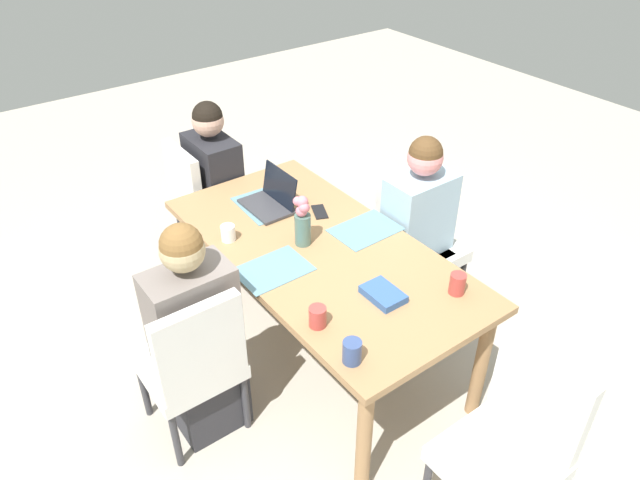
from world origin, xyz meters
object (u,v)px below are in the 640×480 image
Objects in this scene: person_near_left_far at (197,342)px; phone_black at (320,212)px; coffee_mug_near_right at (457,284)px; person_far_left_mid at (416,239)px; chair_near_left_far at (193,361)px; flower_vase at (302,220)px; coffee_mug_centre_right at (318,317)px; laptop_head_left_left_near at (271,200)px; dining_table at (320,260)px; chair_head_right_right_near at (513,440)px; coffee_mug_near_left at (352,352)px; person_head_left_left_near at (217,196)px; chair_head_left_left_near at (203,200)px; chair_far_left_mid at (414,234)px; book_red_cover at (383,294)px; coffee_mug_centre_left at (228,233)px.

phone_black is at bearing 108.13° from person_near_left_far.
coffee_mug_near_right is at bearing -150.38° from phone_black.
person_far_left_mid reaches higher than chair_near_left_far.
flower_vase is 0.65m from coffee_mug_centre_right.
flower_vase is 0.90× the size of laptop_head_left_left_near.
dining_table is 5.78× the size of laptop_head_left_left_near.
coffee_mug_near_left is (-0.56, -0.41, 0.30)m from chair_head_right_right_near.
person_head_left_left_near is 3.73× the size of laptop_head_left_left_near.
chair_head_left_left_near is 3.13× the size of flower_vase.
coffee_mug_centre_right is (-0.26, 0.01, -0.00)m from coffee_mug_near_left.
flower_vase is 2.72× the size of coffee_mug_near_left.
person_head_left_left_near reaches higher than dining_table.
person_near_left_far is 0.65m from coffee_mug_centre_right.
laptop_head_left_left_near reaches higher than chair_head_right_right_near.
person_far_left_mid reaches higher than coffee_mug_near_right.
flower_vase reaches higher than coffee_mug_near_left.
coffee_mug_centre_right is 0.66× the size of phone_black.
chair_far_left_mid is at bearing 35.82° from person_head_left_left_near.
person_far_left_mid is at bearing 124.67° from book_red_cover.
person_near_left_far is at bearing -80.52° from flower_vase.
dining_table is at bearing -179.28° from book_red_cover.
dining_table is at bearing 4.74° from chair_head_left_left_near.
coffee_mug_centre_left is at bearing -109.64° from person_far_left_mid.
coffee_mug_centre_left is (0.79, -0.33, 0.26)m from person_head_left_left_near.
coffee_mug_near_right is at bearing 156.23° from chair_head_right_right_near.
flower_vase is at bearing -98.45° from person_far_left_mid.
coffee_mug_near_right is at bearing 24.66° from flower_vase.
person_far_left_mid is at bearing 148.65° from coffee_mug_near_right.
coffee_mug_centre_right is at bearing -107.46° from coffee_mug_near_right.
chair_far_left_mid is 0.91m from coffee_mug_near_right.
laptop_head_left_left_near is at bearing -166.45° from coffee_mug_near_right.
laptop_head_left_left_near is at bearing 3.81° from person_head_left_left_near.
person_far_left_mid reaches higher than flower_vase.
person_head_left_left_near is 1.67m from coffee_mug_centre_right.
dining_table is 0.83m from coffee_mug_near_left.
coffee_mug_near_left is at bearing -21.74° from flower_vase.
dining_table is 0.61m from coffee_mug_centre_right.
dining_table is at bearing -92.01° from person_far_left_mid.
person_far_left_mid is (0.07, -0.06, 0.03)m from chair_far_left_mid.
chair_far_left_mid is 0.92m from laptop_head_left_left_near.
person_far_left_mid reaches higher than chair_far_left_mid.
chair_head_right_right_near is (1.25, 0.80, -0.03)m from person_near_left_far.
book_red_cover is (0.47, 0.76, 0.24)m from person_near_left_far.
chair_head_right_right_near is (1.34, -0.73, 0.00)m from chair_far_left_mid.
coffee_mug_centre_right is at bearing 167.04° from phone_black.
phone_black is at bearing -174.33° from coffee_mug_near_right.
flower_vase reaches higher than book_red_cover.
chair_near_left_far is 1.08m from laptop_head_left_left_near.
chair_head_left_left_near is at bearing 151.14° from chair_near_left_far.
chair_far_left_mid reaches higher than dining_table.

